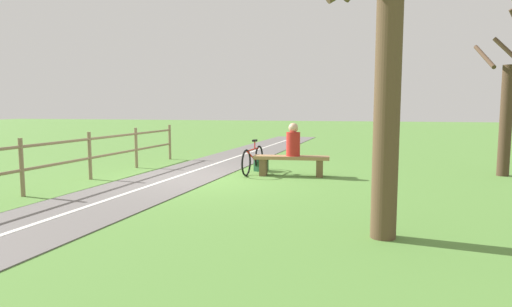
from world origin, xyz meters
TOP-DOWN VIEW (x-y plane):
  - ground_plane at (0.00, 0.00)m, footprint 80.00×80.00m
  - paved_path at (0.81, 4.00)m, footprint 4.50×36.06m
  - path_centre_line at (0.81, 4.00)m, footprint 2.29×31.93m
  - bench at (-2.06, -0.74)m, footprint 1.83×0.54m
  - person_seated at (-2.10, -0.74)m, footprint 0.35×0.35m
  - bicycle at (-1.06, -0.96)m, footprint 0.17×1.71m
  - backpack at (-1.18, -1.37)m, footprint 0.36×0.41m
  - fence_roadside at (2.41, 1.78)m, footprint 0.58×9.96m
  - tree_near_bench at (-3.88, 3.89)m, footprint 1.21×1.21m
  - tree_far_right at (-7.01, -1.86)m, footprint 1.31×1.18m

SIDE VIEW (x-z plane):
  - ground_plane at x=0.00m, z-range 0.00..0.00m
  - paved_path at x=0.81m, z-range 0.00..0.02m
  - path_centre_line at x=0.81m, z-range 0.02..0.02m
  - backpack at x=-1.18m, z-range 0.00..0.37m
  - bench at x=-2.06m, z-range 0.09..0.58m
  - bicycle at x=-1.06m, z-range -0.07..0.76m
  - fence_roadside at x=2.41m, z-range 0.10..1.19m
  - person_seated at x=-2.10m, z-range 0.44..1.23m
  - tree_far_right at x=-7.01m, z-range -0.34..3.48m
  - tree_near_bench at x=-3.88m, z-range -0.21..3.97m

